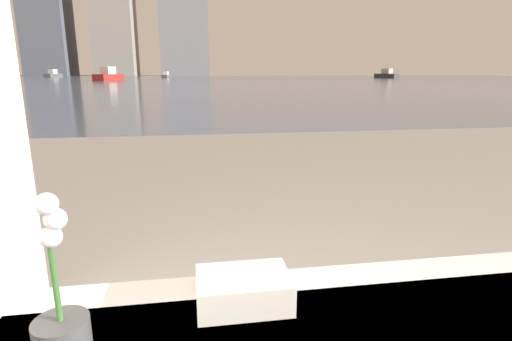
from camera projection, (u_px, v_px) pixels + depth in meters
The scene contains 10 objects.
potted_orchid at pixel (60, 314), 0.82m from camera, with size 0.11×0.11×0.36m.
towel_stack at pixel (243, 290), 1.02m from camera, with size 0.24×0.16×0.08m.
harbor_water at pixel (193, 79), 59.71m from camera, with size 180.00×110.00×0.01m.
harbor_boat_0 at pixel (387, 75), 67.44m from camera, with size 3.01×4.44×1.58m.
harbor_boat_1 at pixel (108, 76), 48.34m from camera, with size 3.06×4.67×1.66m.
harbor_boat_2 at pixel (166, 76), 71.76m from camera, with size 1.59×3.08×1.10m.
harbor_boat_3 at pixel (53, 74), 77.38m from camera, with size 2.42×4.31×1.53m.
skyline_tower_1 at pixel (48, 29), 104.86m from camera, with size 10.59×12.39×23.96m.
skyline_tower_2 at pixel (113, 5), 105.94m from camera, with size 10.29×13.17×36.51m.
skyline_tower_3 at pixel (183, 1), 108.35m from camera, with size 13.03×7.93×39.73m.
Camera 1 is at (-0.24, 0.01, 1.07)m, focal length 28.00 mm.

